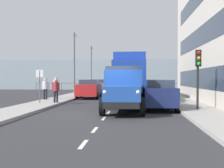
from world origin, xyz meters
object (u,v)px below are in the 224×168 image
at_px(pedestrian_with_bag, 56,85).
at_px(street_sign, 40,80).
at_px(lorry_cargo_blue, 130,75).
at_px(car_black_kerbside_1, 154,91).
at_px(car_teal_kerbside_2, 150,89).
at_px(pedestrian_strolling, 56,88).
at_px(pedestrian_near_railing, 45,87).
at_px(car_red_oppositeside_0, 89,89).
at_px(car_grey_oppositeside_1, 98,87).
at_px(traffic_light_near, 198,66).
at_px(lamp_post_promenade, 75,58).
at_px(lamp_post_far, 91,64).
at_px(car_navy_kerbside_near, 159,95).
at_px(truck_vintage_blue, 123,90).

bearing_deg(pedestrian_with_bag, street_sign, 94.76).
xyz_separation_m(lorry_cargo_blue, car_black_kerbside_1, (-1.80, 2.65, -1.18)).
distance_m(car_black_kerbside_1, car_teal_kerbside_2, 5.36).
relative_size(pedestrian_strolling, pedestrian_near_railing, 0.97).
xyz_separation_m(car_teal_kerbside_2, pedestrian_with_bag, (8.31, 1.80, 0.33)).
distance_m(car_red_oppositeside_0, pedestrian_with_bag, 3.01).
relative_size(car_grey_oppositeside_1, traffic_light_near, 1.47).
height_order(car_red_oppositeside_0, pedestrian_strolling, pedestrian_strolling).
distance_m(lamp_post_promenade, lamp_post_far, 11.51).
bearing_deg(car_black_kerbside_1, pedestrian_near_railing, -6.34).
height_order(car_teal_kerbside_2, car_grey_oppositeside_1, same).
height_order(pedestrian_strolling, pedestrian_with_bag, pedestrian_with_bag).
bearing_deg(car_teal_kerbside_2, car_navy_kerbside_near, 90.00).
distance_m(car_navy_kerbside_near, pedestrian_strolling, 7.46).
height_order(car_black_kerbside_1, pedestrian_strolling, pedestrian_strolling).
bearing_deg(pedestrian_near_railing, lamp_post_far, -92.04).
xyz_separation_m(car_navy_kerbside_near, pedestrian_near_railing, (8.43, -5.70, 0.26)).
distance_m(car_teal_kerbside_2, lamp_post_far, 17.20).
bearing_deg(truck_vintage_blue, pedestrian_near_railing, -47.81).
relative_size(lorry_cargo_blue, car_black_kerbside_1, 1.96).
height_order(car_red_oppositeside_0, street_sign, street_sign).
bearing_deg(car_teal_kerbside_2, traffic_light_near, 100.84).
bearing_deg(pedestrian_near_railing, street_sign, 100.86).
xyz_separation_m(car_teal_kerbside_2, car_red_oppositeside_0, (5.53, 0.69, 0.00)).
xyz_separation_m(car_teal_kerbside_2, lamp_post_promenade, (7.77, -3.54, 3.14)).
distance_m(pedestrian_strolling, street_sign, 1.21).
relative_size(lorry_cargo_blue, lamp_post_far, 1.28).
relative_size(lorry_cargo_blue, car_red_oppositeside_0, 2.05).
height_order(truck_vintage_blue, car_black_kerbside_1, truck_vintage_blue).
bearing_deg(truck_vintage_blue, car_grey_oppositeside_1, -78.10).
relative_size(car_grey_oppositeside_1, pedestrian_near_railing, 2.75).
bearing_deg(car_black_kerbside_1, lorry_cargo_blue, -55.83).
relative_size(car_grey_oppositeside_1, lamp_post_far, 0.73).
bearing_deg(car_teal_kerbside_2, lamp_post_far, -62.82).
distance_m(car_navy_kerbside_near, car_black_kerbside_1, 4.77).
height_order(truck_vintage_blue, lorry_cargo_blue, lorry_cargo_blue).
xyz_separation_m(car_grey_oppositeside_1, lamp_post_far, (2.20, -9.71, 3.08)).
xyz_separation_m(car_grey_oppositeside_1, traffic_light_near, (-7.58, 16.03, 1.58)).
distance_m(lamp_post_far, street_sign, 22.68).
bearing_deg(car_navy_kerbside_near, lamp_post_promenade, -60.37).
xyz_separation_m(car_teal_kerbside_2, lamp_post_far, (7.73, -15.06, 3.08)).
bearing_deg(pedestrian_near_railing, traffic_light_near, 149.16).
height_order(pedestrian_strolling, lamp_post_promenade, lamp_post_promenade).
relative_size(car_grey_oppositeside_1, pedestrian_strolling, 2.84).
relative_size(car_navy_kerbside_near, car_teal_kerbside_2, 0.99).
bearing_deg(pedestrian_with_bag, car_navy_kerbside_near, 134.96).
distance_m(car_grey_oppositeside_1, street_sign, 13.09).
bearing_deg(lorry_cargo_blue, lamp_post_far, -71.53).
height_order(lamp_post_far, street_sign, lamp_post_far).
relative_size(lorry_cargo_blue, traffic_light_near, 2.56).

